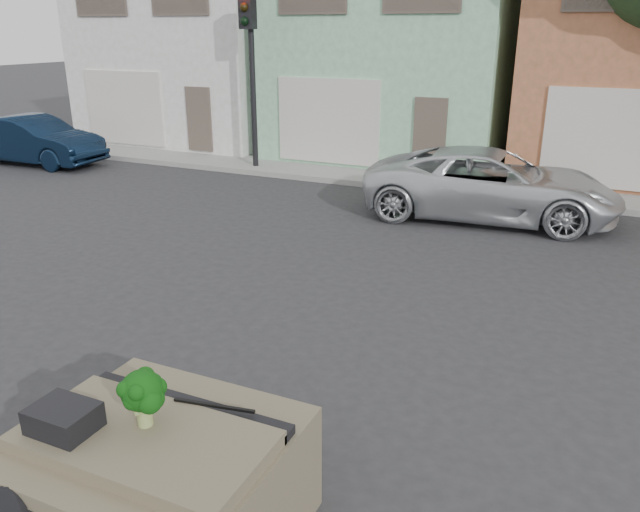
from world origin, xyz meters
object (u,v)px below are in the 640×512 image
Objects in this scene: silver_pickup at (488,217)px; traffic_signal at (251,82)px; broccoli at (143,398)px; navy_sedan at (38,164)px.

traffic_signal is (-7.18, 1.94, 2.55)m from silver_pickup.
traffic_signal is at bearing 69.84° from silver_pickup.
traffic_signal reaches higher than silver_pickup.
traffic_signal is at bearing 117.16° from broccoli.
silver_pickup is at bearing -15.16° from traffic_signal.
traffic_signal is 10.73× the size of broccoli.
traffic_signal reaches higher than broccoli.
navy_sedan is 9.38× the size of broccoli.
navy_sedan is 16.90m from broccoli.
broccoli is at bearing -131.60° from navy_sedan.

